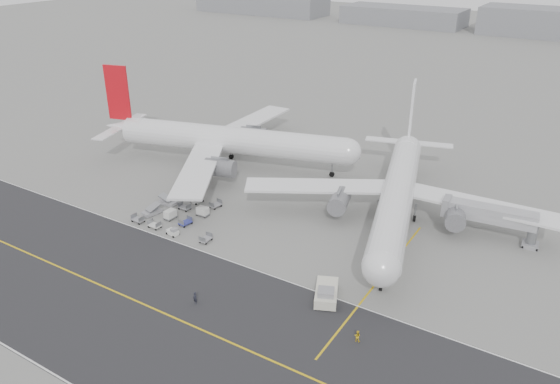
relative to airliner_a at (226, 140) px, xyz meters
The scene contains 10 objects.
ground 36.01m from the airliner_a, 59.93° to the right, with size 700.00×700.00×0.00m, color gray.
taxiway 54.11m from the airliner_a, 64.91° to the right, with size 220.00×59.00×0.03m.
airliner_a is the anchor object (origin of this frame).
airliner_b 43.10m from the airliner_a, ahead, with size 55.75×56.97×20.12m.
pushback_tug 54.91m from the airliner_a, 38.03° to the right, with size 5.45×8.51×2.45m.
jet_bridge 58.98m from the airliner_a, ahead, with size 16.67×4.77×6.23m.
gse_cluster 26.62m from the airliner_a, 74.80° to the right, with size 16.09×19.73×1.82m, color gray, non-canonical shape.
stray_dolly 35.50m from the airliner_a, 59.34° to the right, with size 1.41×2.29×1.41m, color silver, non-canonical shape.
ground_crew_a 52.77m from the airliner_a, 58.27° to the right, with size 0.71×0.47×1.95m, color black.
ground_crew_b 64.68m from the airliner_a, 38.09° to the right, with size 0.81×0.63×1.66m, color yellow.
Camera 1 is at (53.88, -62.05, 48.05)m, focal length 35.00 mm.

